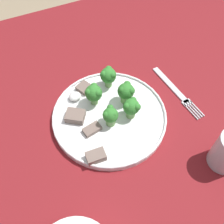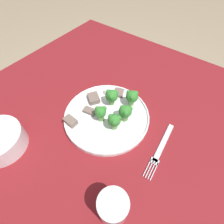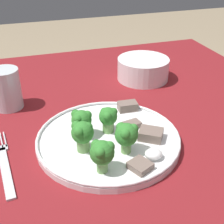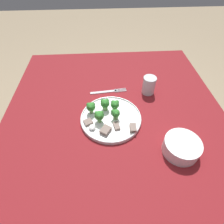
{
  "view_description": "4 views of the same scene",
  "coord_description": "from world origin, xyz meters",
  "px_view_note": "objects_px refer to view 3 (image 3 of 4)",
  "views": [
    {
      "loc": [
        0.2,
        0.3,
        1.28
      ],
      "look_at": [
        0.06,
        0.0,
        0.8
      ],
      "focal_mm": 42.0,
      "sensor_mm": 36.0,
      "label": 1
    },
    {
      "loc": [
        -0.16,
        0.24,
        1.21
      ],
      "look_at": [
        0.03,
        -0.02,
        0.8
      ],
      "focal_mm": 28.0,
      "sensor_mm": 36.0,
      "label": 2
    },
    {
      "loc": [
        -0.09,
        -0.49,
        1.1
      ],
      "look_at": [
        0.07,
        0.0,
        0.8
      ],
      "focal_mm": 50.0,
      "sensor_mm": 36.0,
      "label": 3
    },
    {
      "loc": [
        0.57,
        -0.05,
        1.36
      ],
      "look_at": [
        0.05,
        -0.02,
        0.79
      ],
      "focal_mm": 28.0,
      "sensor_mm": 36.0,
      "label": 4
    }
  ],
  "objects_px": {
    "fork": "(4,163)",
    "drinking_glass": "(7,91)",
    "dinner_plate": "(108,139)",
    "cream_bowl": "(143,69)"
  },
  "relations": [
    {
      "from": "fork",
      "to": "drinking_glass",
      "type": "distance_m",
      "value": 0.21
    },
    {
      "from": "dinner_plate",
      "to": "cream_bowl",
      "type": "distance_m",
      "value": 0.32
    },
    {
      "from": "drinking_glass",
      "to": "fork",
      "type": "bearing_deg",
      "value": -94.56
    },
    {
      "from": "dinner_plate",
      "to": "fork",
      "type": "relative_size",
      "value": 1.42
    },
    {
      "from": "fork",
      "to": "cream_bowl",
      "type": "bearing_deg",
      "value": 35.08
    },
    {
      "from": "cream_bowl",
      "to": "drinking_glass",
      "type": "relative_size",
      "value": 1.5
    },
    {
      "from": "dinner_plate",
      "to": "drinking_glass",
      "type": "distance_m",
      "value": 0.27
    },
    {
      "from": "cream_bowl",
      "to": "drinking_glass",
      "type": "distance_m",
      "value": 0.36
    },
    {
      "from": "drinking_glass",
      "to": "cream_bowl",
      "type": "bearing_deg",
      "value": 8.54
    },
    {
      "from": "dinner_plate",
      "to": "cream_bowl",
      "type": "relative_size",
      "value": 1.97
    }
  ]
}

